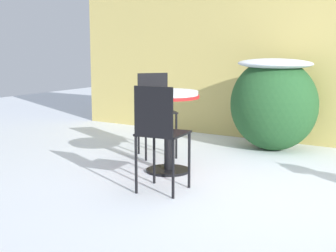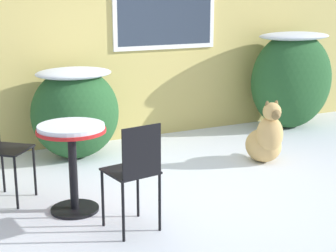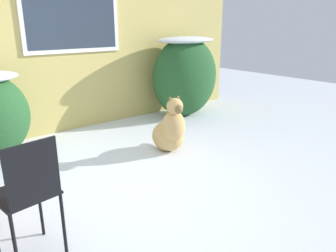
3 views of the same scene
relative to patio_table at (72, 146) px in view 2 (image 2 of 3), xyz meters
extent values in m
plane|color=silver|center=(1.19, -0.12, -0.62)|extent=(16.00, 16.00, 0.00)
cube|color=tan|center=(1.19, 2.08, 0.95)|extent=(8.00, 0.06, 3.12)
ellipsoid|color=#235128|center=(0.48, 1.54, -0.07)|extent=(1.05, 0.87, 1.09)
ellipsoid|color=silver|center=(0.48, 1.54, 0.41)|extent=(0.89, 0.74, 0.12)
ellipsoid|color=#235128|center=(3.73, 1.56, 0.09)|extent=(1.31, 0.86, 1.40)
ellipsoid|color=silver|center=(3.73, 1.56, 0.73)|extent=(1.11, 0.73, 0.12)
cylinder|color=black|center=(0.00, 0.00, -0.60)|extent=(0.44, 0.44, 0.03)
cylinder|color=black|center=(0.00, 0.00, -0.23)|extent=(0.08, 0.08, 0.71)
cylinder|color=red|center=(0.00, 0.00, 0.14)|extent=(0.61, 0.61, 0.03)
cylinder|color=silver|center=(0.00, 0.00, 0.17)|extent=(0.59, 0.59, 0.04)
cube|color=black|center=(-0.48, 0.51, -0.11)|extent=(0.54, 0.54, 0.02)
cylinder|color=black|center=(-0.46, 0.27, -0.37)|extent=(0.02, 0.02, 0.50)
cylinder|color=black|center=(-0.24, 0.53, -0.37)|extent=(0.02, 0.02, 0.50)
cylinder|color=black|center=(-0.50, 0.75, -0.37)|extent=(0.02, 0.02, 0.50)
cube|color=black|center=(0.32, -0.57, -0.11)|extent=(0.43, 0.43, 0.02)
cube|color=black|center=(0.35, -0.75, 0.11)|extent=(0.35, 0.07, 0.41)
cylinder|color=black|center=(0.47, -0.37, -0.37)|extent=(0.02, 0.02, 0.50)
cylinder|color=black|center=(0.13, -0.42, -0.37)|extent=(0.02, 0.02, 0.50)
cylinder|color=black|center=(0.52, -0.72, -0.37)|extent=(0.02, 0.02, 0.50)
cylinder|color=black|center=(0.17, -0.77, -0.37)|extent=(0.02, 0.02, 0.50)
ellipsoid|color=tan|center=(2.41, 0.41, -0.42)|extent=(0.48, 0.53, 0.39)
ellipsoid|color=tan|center=(2.38, 0.28, -0.25)|extent=(0.36, 0.33, 0.43)
sphere|color=tan|center=(2.38, 0.24, 0.02)|extent=(0.21, 0.21, 0.21)
cone|color=brown|center=(2.35, 0.11, 0.01)|extent=(0.12, 0.08, 0.12)
ellipsoid|color=brown|center=(2.32, 0.27, 0.10)|extent=(0.05, 0.04, 0.09)
ellipsoid|color=brown|center=(2.44, 0.25, 0.10)|extent=(0.05, 0.04, 0.09)
ellipsoid|color=tan|center=(2.44, 0.63, -0.53)|extent=(0.12, 0.23, 0.07)
camera|label=1|loc=(2.72, -4.18, 0.69)|focal=55.00mm
camera|label=2|loc=(-1.18, -4.28, 1.29)|focal=55.00mm
camera|label=3|loc=(-0.18, -2.76, 1.02)|focal=35.00mm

